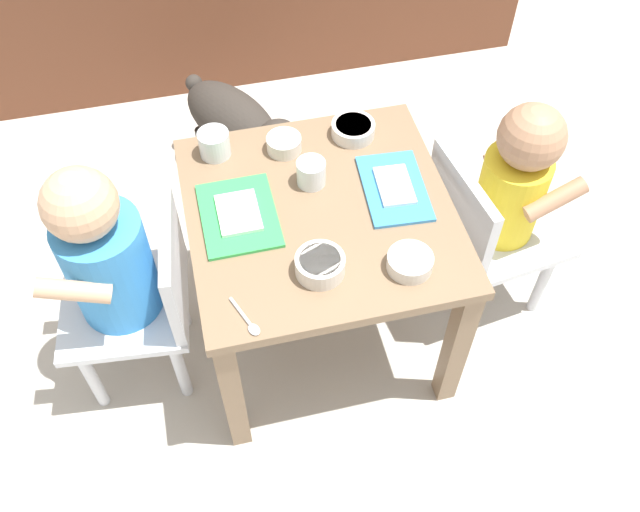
{
  "coord_description": "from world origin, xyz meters",
  "views": [
    {
      "loc": [
        -0.22,
        -0.94,
        1.55
      ],
      "look_at": [
        0.0,
        0.0,
        0.29
      ],
      "focal_mm": 39.1,
      "sensor_mm": 36.0,
      "label": 1
    }
  ],
  "objects_px": {
    "seated_child_left": "(113,263)",
    "water_cup_right": "(215,145)",
    "seated_child_right": "(507,192)",
    "water_cup_left": "(313,174)",
    "veggie_bowl_far": "(284,143)",
    "food_tray_right": "(394,187)",
    "veggie_bowl_near": "(353,129)",
    "food_tray_left": "(239,215)",
    "spoon_by_left_tray": "(247,320)",
    "dog": "(240,125)",
    "dining_table": "(320,234)",
    "cereal_bowl_left_side": "(320,265)",
    "cereal_bowl_right_side": "(410,262)"
  },
  "relations": [
    {
      "from": "food_tray_right",
      "to": "cereal_bowl_left_side",
      "type": "xyz_separation_m",
      "value": [
        -0.21,
        -0.18,
        0.02
      ]
    },
    {
      "from": "food_tray_right",
      "to": "veggie_bowl_near",
      "type": "height_order",
      "value": "veggie_bowl_near"
    },
    {
      "from": "cereal_bowl_right_side",
      "to": "veggie_bowl_far",
      "type": "bearing_deg",
      "value": 114.33
    },
    {
      "from": "seated_child_right",
      "to": "veggie_bowl_far",
      "type": "distance_m",
      "value": 0.52
    },
    {
      "from": "water_cup_left",
      "to": "cereal_bowl_right_side",
      "type": "relative_size",
      "value": 0.69
    },
    {
      "from": "cereal_bowl_left_side",
      "to": "water_cup_right",
      "type": "bearing_deg",
      "value": 112.14
    },
    {
      "from": "food_tray_left",
      "to": "spoon_by_left_tray",
      "type": "bearing_deg",
      "value": -95.84
    },
    {
      "from": "food_tray_right",
      "to": "water_cup_right",
      "type": "height_order",
      "value": "water_cup_right"
    },
    {
      "from": "dining_table",
      "to": "water_cup_right",
      "type": "bearing_deg",
      "value": 130.93
    },
    {
      "from": "water_cup_left",
      "to": "seated_child_left",
      "type": "bearing_deg",
      "value": -169.3
    },
    {
      "from": "dining_table",
      "to": "dog",
      "type": "height_order",
      "value": "dining_table"
    },
    {
      "from": "dog",
      "to": "water_cup_left",
      "type": "distance_m",
      "value": 0.56
    },
    {
      "from": "seated_child_left",
      "to": "cereal_bowl_left_side",
      "type": "bearing_deg",
      "value": -20.96
    },
    {
      "from": "spoon_by_left_tray",
      "to": "dog",
      "type": "bearing_deg",
      "value": 83.1
    },
    {
      "from": "veggie_bowl_near",
      "to": "water_cup_left",
      "type": "bearing_deg",
      "value": -134.39
    },
    {
      "from": "cereal_bowl_left_side",
      "to": "spoon_by_left_tray",
      "type": "xyz_separation_m",
      "value": [
        -0.16,
        -0.08,
        -0.02
      ]
    },
    {
      "from": "veggie_bowl_far",
      "to": "veggie_bowl_near",
      "type": "xyz_separation_m",
      "value": [
        0.16,
        0.01,
        -0.0
      ]
    },
    {
      "from": "seated_child_right",
      "to": "water_cup_right",
      "type": "height_order",
      "value": "seated_child_right"
    },
    {
      "from": "water_cup_left",
      "to": "water_cup_right",
      "type": "height_order",
      "value": "water_cup_right"
    },
    {
      "from": "cereal_bowl_right_side",
      "to": "spoon_by_left_tray",
      "type": "relative_size",
      "value": 0.94
    },
    {
      "from": "veggie_bowl_far",
      "to": "dog",
      "type": "bearing_deg",
      "value": 99.48
    },
    {
      "from": "water_cup_left",
      "to": "cereal_bowl_left_side",
      "type": "distance_m",
      "value": 0.24
    },
    {
      "from": "food_tray_left",
      "to": "water_cup_left",
      "type": "height_order",
      "value": "water_cup_left"
    },
    {
      "from": "seated_child_left",
      "to": "water_cup_right",
      "type": "height_order",
      "value": "seated_child_left"
    },
    {
      "from": "dog",
      "to": "cereal_bowl_left_side",
      "type": "xyz_separation_m",
      "value": [
        0.06,
        -0.72,
        0.26
      ]
    },
    {
      "from": "veggie_bowl_far",
      "to": "cereal_bowl_right_side",
      "type": "height_order",
      "value": "veggie_bowl_far"
    },
    {
      "from": "dog",
      "to": "spoon_by_left_tray",
      "type": "height_order",
      "value": "spoon_by_left_tray"
    },
    {
      "from": "water_cup_right",
      "to": "veggie_bowl_far",
      "type": "bearing_deg",
      "value": -8.3
    },
    {
      "from": "food_tray_right",
      "to": "spoon_by_left_tray",
      "type": "distance_m",
      "value": 0.45
    },
    {
      "from": "seated_child_left",
      "to": "seated_child_right",
      "type": "relative_size",
      "value": 1.06
    },
    {
      "from": "water_cup_left",
      "to": "cereal_bowl_right_side",
      "type": "bearing_deg",
      "value": -63.93
    },
    {
      "from": "seated_child_right",
      "to": "food_tray_right",
      "type": "relative_size",
      "value": 2.88
    },
    {
      "from": "dining_table",
      "to": "spoon_by_left_tray",
      "type": "height_order",
      "value": "spoon_by_left_tray"
    },
    {
      "from": "food_tray_left",
      "to": "water_cup_right",
      "type": "relative_size",
      "value": 2.97
    },
    {
      "from": "seated_child_right",
      "to": "water_cup_left",
      "type": "distance_m",
      "value": 0.45
    },
    {
      "from": "water_cup_left",
      "to": "spoon_by_left_tray",
      "type": "bearing_deg",
      "value": -122.0
    },
    {
      "from": "seated_child_left",
      "to": "seated_child_right",
      "type": "xyz_separation_m",
      "value": [
        0.88,
        0.01,
        -0.01
      ]
    },
    {
      "from": "dog",
      "to": "water_cup_right",
      "type": "height_order",
      "value": "water_cup_right"
    },
    {
      "from": "water_cup_left",
      "to": "veggie_bowl_near",
      "type": "distance_m",
      "value": 0.17
    },
    {
      "from": "water_cup_right",
      "to": "veggie_bowl_far",
      "type": "height_order",
      "value": "water_cup_right"
    },
    {
      "from": "water_cup_left",
      "to": "cereal_bowl_left_side",
      "type": "xyz_separation_m",
      "value": [
        -0.04,
        -0.24,
        -0.0
      ]
    },
    {
      "from": "seated_child_right",
      "to": "spoon_by_left_tray",
      "type": "distance_m",
      "value": 0.68
    },
    {
      "from": "food_tray_right",
      "to": "veggie_bowl_near",
      "type": "relative_size",
      "value": 2.17
    },
    {
      "from": "veggie_bowl_far",
      "to": "water_cup_left",
      "type": "bearing_deg",
      "value": -70.01
    },
    {
      "from": "seated_child_right",
      "to": "water_cup_left",
      "type": "relative_size",
      "value": 9.9
    },
    {
      "from": "dining_table",
      "to": "seated_child_right",
      "type": "bearing_deg",
      "value": 1.26
    },
    {
      "from": "dining_table",
      "to": "food_tray_left",
      "type": "height_order",
      "value": "food_tray_left"
    },
    {
      "from": "seated_child_right",
      "to": "veggie_bowl_near",
      "type": "xyz_separation_m",
      "value": [
        -0.31,
        0.2,
        0.08
      ]
    },
    {
      "from": "food_tray_left",
      "to": "seated_child_right",
      "type": "bearing_deg",
      "value": -1.03
    },
    {
      "from": "veggie_bowl_far",
      "to": "veggie_bowl_near",
      "type": "bearing_deg",
      "value": 4.02
    }
  ]
}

